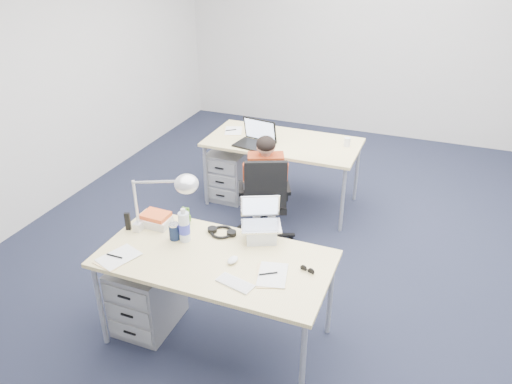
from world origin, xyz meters
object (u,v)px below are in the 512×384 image
computer_mouse (233,260)px  can_koozie (174,231)px  desk_lamp (155,201)px  drawer_pedestal_near (147,294)px  bear_figurine (186,216)px  cordless_phone (128,221)px  wireless_keyboard (235,283)px  sunglasses (307,270)px  far_cup (347,142)px  headphones (222,231)px  seated_person (265,184)px  drawer_pedestal_far (230,173)px  dark_laptop (254,133)px  office_chair (264,218)px  water_bottle (184,225)px  book_stack (156,219)px  silver_laptop (261,221)px  desk_far (283,145)px  desk_near (215,263)px

computer_mouse → can_koozie: can_koozie is taller
can_koozie → desk_lamp: size_ratio=0.23×
drawer_pedestal_near → bear_figurine: bearing=63.7°
computer_mouse → cordless_phone: (-0.89, 0.09, 0.05)m
wireless_keyboard → sunglasses: (0.39, 0.29, 0.01)m
far_cup → can_koozie: bearing=-110.1°
headphones → can_koozie: size_ratio=1.74×
seated_person → computer_mouse: size_ratio=11.02×
drawer_pedestal_far → bear_figurine: size_ratio=3.65×
desk_lamp → dark_laptop: (0.03, 1.81, -0.14)m
office_chair → seated_person: size_ratio=0.86×
drawer_pedestal_far → dark_laptop: dark_laptop is taller
office_chair → dark_laptop: (-0.34, 0.58, 0.60)m
can_koozie → seated_person: bearing=82.6°
water_bottle → book_stack: size_ratio=1.20×
dark_laptop → far_cup: 0.96m
can_koozie → dark_laptop: dark_laptop is taller
book_stack → water_bottle: bearing=-19.1°
seated_person → drawer_pedestal_far: (-0.65, 0.61, -0.27)m
wireless_keyboard → can_koozie: (-0.61, 0.31, 0.06)m
far_cup → wireless_keyboard: bearing=-94.1°
office_chair → drawer_pedestal_far: office_chair is taller
silver_laptop → far_cup: 1.95m
desk_lamp → seated_person: bearing=99.5°
desk_far → seated_person: (0.05, -0.66, -0.14)m
book_stack → far_cup: (1.01, 2.04, -0.00)m
desk_far → dark_laptop: (-0.24, -0.23, 0.18)m
computer_mouse → far_cup: (0.28, 2.27, 0.03)m
drawer_pedestal_far → desk_near: bearing=-68.2°
headphones → dark_laptop: bearing=100.8°
wireless_keyboard → desk_lamp: size_ratio=0.44×
wireless_keyboard → desk_lamp: desk_lamp is taller
desk_near → wireless_keyboard: (0.25, -0.21, 0.05)m
silver_laptop → far_cup: bearing=59.3°
cordless_phone → far_cup: bearing=46.5°
desk_near → drawer_pedestal_far: desk_near is taller
can_koozie → dark_laptop: size_ratio=0.34×
silver_laptop → sunglasses: (0.42, -0.25, -0.14)m
drawer_pedestal_near → wireless_keyboard: 0.94m
can_koozie → desk_far: bearing=86.4°
silver_laptop → bear_figurine: size_ratio=1.98×
headphones → book_stack: 0.52m
silver_laptop → water_bottle: bearing=178.5°
desk_near → desk_lamp: 0.61m
desk_far → book_stack: 1.97m
headphones → water_bottle: water_bottle is taller
drawer_pedestal_near → dark_laptop: (0.08, 1.97, 0.59)m
dark_laptop → desk_far: bearing=53.8°
desk_near → water_bottle: water_bottle is taller
desk_near → drawer_pedestal_near: desk_near is taller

